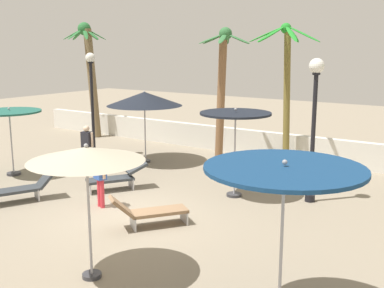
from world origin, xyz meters
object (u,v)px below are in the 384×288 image
patio_umbrella_1 (235,119)px  lounge_chair_0 (117,177)px  patio_umbrella_0 (86,155)px  patio_umbrella_5 (9,116)px  lounge_chair_1 (149,211)px  palm_tree_3 (286,73)px  patio_umbrella_4 (284,176)px  lamp_post_2 (92,92)px  guest_0 (87,143)px  palm_tree_0 (90,68)px  guest_2 (100,174)px  palm_tree_1 (222,82)px  lounge_chair_2 (22,188)px  patio_umbrella_2 (144,99)px  lamp_post_0 (315,108)px

patio_umbrella_1 → lounge_chair_0: 4.04m
patio_umbrella_0 → patio_umbrella_5: patio_umbrella_0 is taller
patio_umbrella_5 → lounge_chair_1: patio_umbrella_5 is taller
patio_umbrella_1 → palm_tree_3: size_ratio=0.51×
patio_umbrella_4 → palm_tree_3: 10.82m
palm_tree_3 → lamp_post_2: 7.53m
guest_0 → patio_umbrella_5: bearing=-130.4°
patio_umbrella_4 → lamp_post_2: size_ratio=0.65×
patio_umbrella_4 → guest_0: bearing=152.4°
palm_tree_0 → lounge_chair_0: palm_tree_0 is taller
guest_2 → lounge_chair_0: bearing=117.0°
palm_tree_1 → lamp_post_2: bearing=-162.7°
lounge_chair_1 → patio_umbrella_0: bearing=-73.9°
lamp_post_2 → lounge_chair_2: size_ratio=2.11×
patio_umbrella_0 → patio_umbrella_2: patio_umbrella_2 is taller
palm_tree_1 → lounge_chair_0: bearing=-103.0°
lounge_chair_2 → patio_umbrella_1: bearing=38.9°
lamp_post_0 → palm_tree_1: bearing=152.5°
patio_umbrella_2 → lounge_chair_2: patio_umbrella_2 is taller
palm_tree_3 → guest_2: bearing=-105.4°
patio_umbrella_5 → guest_0: bearing=49.6°
patio_umbrella_1 → palm_tree_3: bearing=95.8°
lounge_chair_1 → lounge_chair_2: 4.22m
patio_umbrella_4 → lounge_chair_0: patio_umbrella_4 is taller
patio_umbrella_4 → lamp_post_0: lamp_post_0 is taller
patio_umbrella_2 → palm_tree_1: size_ratio=0.56×
lounge_chair_2 → lamp_post_2: bearing=115.7°
patio_umbrella_2 → lounge_chair_1: (4.32, -5.05, -2.02)m
patio_umbrella_2 → patio_umbrella_5: 4.74m
lounge_chair_0 → guest_0: guest_0 is taller
patio_umbrella_4 → lounge_chair_2: patio_umbrella_4 is taller
lounge_chair_2 → guest_2: bearing=22.9°
patio_umbrella_0 → palm_tree_3: 10.57m
guest_2 → patio_umbrella_5: bearing=171.9°
patio_umbrella_0 → lamp_post_0: bearing=75.0°
lamp_post_2 → guest_0: 2.77m
lamp_post_2 → patio_umbrella_0: bearing=-44.5°
patio_umbrella_2 → guest_2: bearing=-63.6°
lamp_post_0 → patio_umbrella_0: bearing=-105.0°
patio_umbrella_4 → guest_0: (-9.58, 5.02, -1.46)m
lamp_post_0 → patio_umbrella_5: bearing=-162.4°
palm_tree_3 → lounge_chair_0: 7.30m
patio_umbrella_1 → guest_2: 4.07m
patio_umbrella_4 → lounge_chair_2: (-8.51, 1.50, -2.04)m
lounge_chair_2 → patio_umbrella_4: bearing=-10.0°
guest_2 → patio_umbrella_1: bearing=48.7°
patio_umbrella_0 → lounge_chair_1: (-0.76, 2.63, -1.99)m
palm_tree_3 → guest_2: 8.14m
patio_umbrella_1 → patio_umbrella_2: (-4.86, 1.78, 0.13)m
patio_umbrella_0 → palm_tree_3: bearing=93.8°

